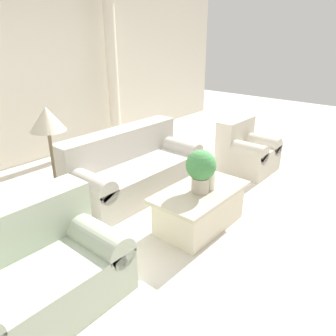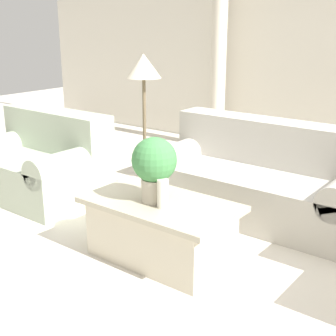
{
  "view_description": "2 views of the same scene",
  "coord_description": "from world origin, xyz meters",
  "px_view_note": "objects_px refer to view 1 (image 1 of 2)",
  "views": [
    {
      "loc": [
        -2.63,
        -2.18,
        2.07
      ],
      "look_at": [
        0.03,
        0.09,
        0.61
      ],
      "focal_mm": 35.0,
      "sensor_mm": 36.0,
      "label": 1
    },
    {
      "loc": [
        2.03,
        -2.82,
        1.7
      ],
      "look_at": [
        -0.04,
        -0.15,
        0.64
      ],
      "focal_mm": 50.0,
      "sensor_mm": 36.0,
      "label": 2
    }
  ],
  "objects_px": {
    "potted_plant": "(201,168)",
    "floor_lamp": "(48,129)",
    "coffee_table": "(200,208)",
    "armchair": "(246,150)",
    "sofa_long": "(133,168)",
    "loveseat": "(29,271)"
  },
  "relations": [
    {
      "from": "loveseat",
      "to": "armchair",
      "type": "xyz_separation_m",
      "value": [
        3.67,
        0.07,
        -0.0
      ]
    },
    {
      "from": "loveseat",
      "to": "potted_plant",
      "type": "distance_m",
      "value": 1.87
    },
    {
      "from": "loveseat",
      "to": "armchair",
      "type": "distance_m",
      "value": 3.67
    },
    {
      "from": "loveseat",
      "to": "coffee_table",
      "type": "distance_m",
      "value": 1.86
    },
    {
      "from": "loveseat",
      "to": "potted_plant",
      "type": "xyz_separation_m",
      "value": [
        1.79,
        -0.36,
        0.4
      ]
    },
    {
      "from": "potted_plant",
      "to": "floor_lamp",
      "type": "height_order",
      "value": "floor_lamp"
    },
    {
      "from": "sofa_long",
      "to": "potted_plant",
      "type": "distance_m",
      "value": 1.35
    },
    {
      "from": "loveseat",
      "to": "floor_lamp",
      "type": "height_order",
      "value": "floor_lamp"
    },
    {
      "from": "coffee_table",
      "to": "armchair",
      "type": "xyz_separation_m",
      "value": [
        1.84,
        0.41,
        0.1
      ]
    },
    {
      "from": "floor_lamp",
      "to": "coffee_table",
      "type": "bearing_deg",
      "value": -45.23
    },
    {
      "from": "sofa_long",
      "to": "floor_lamp",
      "type": "distance_m",
      "value": 1.52
    },
    {
      "from": "floor_lamp",
      "to": "potted_plant",
      "type": "bearing_deg",
      "value": -46.77
    },
    {
      "from": "floor_lamp",
      "to": "armchair",
      "type": "xyz_separation_m",
      "value": [
        2.92,
        -0.68,
        -0.85
      ]
    },
    {
      "from": "potted_plant",
      "to": "sofa_long",
      "type": "bearing_deg",
      "value": 80.98
    },
    {
      "from": "coffee_table",
      "to": "floor_lamp",
      "type": "xyz_separation_m",
      "value": [
        -1.08,
        1.09,
        0.95
      ]
    },
    {
      "from": "floor_lamp",
      "to": "armchair",
      "type": "relative_size",
      "value": 1.75
    },
    {
      "from": "sofa_long",
      "to": "armchair",
      "type": "xyz_separation_m",
      "value": [
        1.68,
        -0.84,
        0.0
      ]
    },
    {
      "from": "armchair",
      "to": "sofa_long",
      "type": "bearing_deg",
      "value": 153.44
    },
    {
      "from": "potted_plant",
      "to": "floor_lamp",
      "type": "bearing_deg",
      "value": 133.23
    },
    {
      "from": "coffee_table",
      "to": "floor_lamp",
      "type": "height_order",
      "value": "floor_lamp"
    },
    {
      "from": "coffee_table",
      "to": "floor_lamp",
      "type": "distance_m",
      "value": 1.81
    },
    {
      "from": "sofa_long",
      "to": "armchair",
      "type": "bearing_deg",
      "value": -26.56
    }
  ]
}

